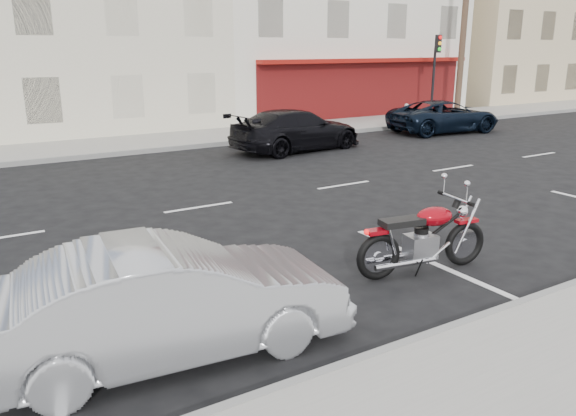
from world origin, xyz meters
The scene contains 11 objects.
ground centered at (0.00, 0.00, 0.00)m, with size 120.00×120.00×0.00m, color black.
sidewalk_far centered at (-5.00, 8.70, 0.07)m, with size 80.00×3.40×0.15m, color gray.
curb_far centered at (-5.00, 7.00, 0.08)m, with size 80.00×0.12×0.16m, color gray.
bldg_far_east centered at (26.00, 16.30, 5.50)m, with size 12.00×12.00×11.00m, color #C8B38B.
utility_pole centered at (15.50, 8.60, 4.74)m, with size 1.80×0.30×9.00m.
traffic_light centered at (13.50, 8.33, 2.56)m, with size 0.26×0.30×3.80m.
fire_hydrant centered at (12.00, 8.50, 0.53)m, with size 0.20×0.20×0.72m.
motorcycle centered at (0.39, -5.43, 0.54)m, with size 2.33×0.82×1.17m.
sedan_silver centered at (-4.66, -5.59, 0.68)m, with size 1.43×4.11×1.36m, color #9FA1A6.
suv_far centered at (11.06, 5.25, 0.66)m, with size 2.18×4.73×1.31m, color black.
car_far centered at (3.62, 4.87, 0.70)m, with size 1.97×4.84×1.40m, color black.
Camera 1 is at (-6.53, -11.25, 3.44)m, focal length 35.00 mm.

